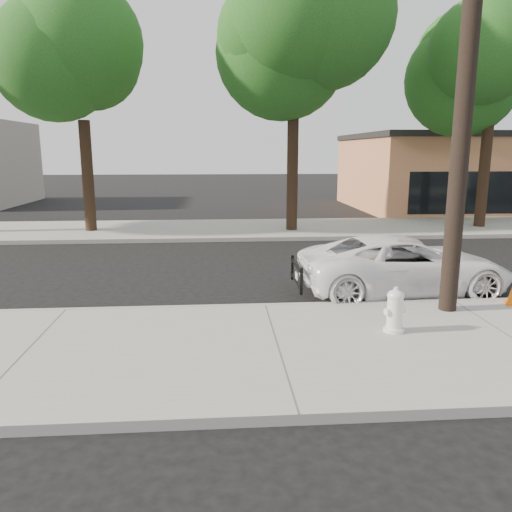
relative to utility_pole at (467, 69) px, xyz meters
name	(u,v)px	position (x,y,z in m)	size (l,w,h in m)	color
ground	(257,285)	(-3.60, 2.70, -4.70)	(120.00, 120.00, 0.00)	black
near_sidewalk	(277,349)	(-3.60, -1.60, -4.62)	(90.00, 4.40, 0.15)	gray
far_sidewalk	(241,229)	(-3.60, 11.20, -4.62)	(90.00, 5.00, 0.15)	gray
curb_near	(265,308)	(-3.60, 0.60, -4.62)	(90.00, 0.12, 0.16)	#9E9B93
building_main	(512,173)	(12.40, 18.70, -2.70)	(18.00, 10.00, 4.00)	#BA744D
utility_pole	(467,69)	(0.00, 0.00, 0.00)	(1.40, 0.34, 9.00)	black
tree_b	(85,71)	(-9.41, 10.76, 1.45)	(4.34, 4.20, 8.45)	black
tree_c	(301,50)	(-1.38, 10.34, 2.21)	(4.96, 4.80, 9.55)	black
tree_d	(500,70)	(6.60, 10.65, 1.67)	(4.50, 4.35, 8.75)	black
police_cruiser	(404,265)	(-0.26, 1.73, -4.03)	(2.22, 4.82, 1.34)	white
fire_hydrant	(395,311)	(-1.49, -1.13, -4.19)	(0.41, 0.36, 0.75)	white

